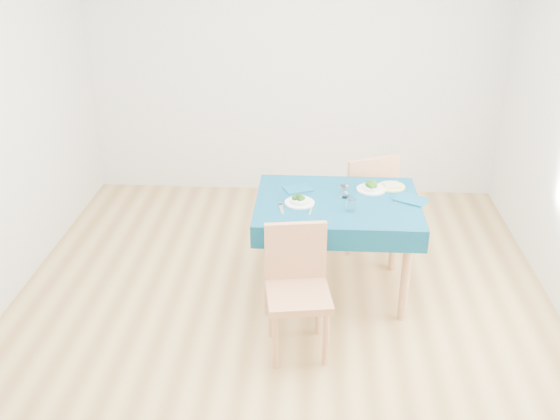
# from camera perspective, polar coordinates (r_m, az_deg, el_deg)

# --- Properties ---
(room_shell) EXTENTS (4.02, 4.52, 2.73)m
(room_shell) POSITION_cam_1_polar(r_m,az_deg,el_deg) (3.89, -0.00, 6.61)
(room_shell) COLOR #9D7941
(room_shell) RESTS_ON ground
(table) EXTENTS (1.15, 0.88, 0.76)m
(table) POSITION_cam_1_polar(r_m,az_deg,el_deg) (4.62, 5.10, -3.40)
(table) COLOR navy
(table) RESTS_ON ground
(chair_near) EXTENTS (0.46, 0.49, 0.99)m
(chair_near) POSITION_cam_1_polar(r_m,az_deg,el_deg) (3.94, 1.70, -6.96)
(chair_near) COLOR tan
(chair_near) RESTS_ON ground
(chair_far) EXTENTS (0.61, 0.63, 1.13)m
(chair_far) POSITION_cam_1_polar(r_m,az_deg,el_deg) (5.27, 7.38, 2.58)
(chair_far) COLOR tan
(chair_far) RESTS_ON ground
(bowl_near) EXTENTS (0.21, 0.21, 0.06)m
(bowl_near) POSITION_cam_1_polar(r_m,az_deg,el_deg) (4.37, 1.81, 0.97)
(bowl_near) COLOR white
(bowl_near) RESTS_ON table
(bowl_far) EXTENTS (0.21, 0.21, 0.07)m
(bowl_far) POSITION_cam_1_polar(r_m,az_deg,el_deg) (4.63, 8.35, 2.18)
(bowl_far) COLOR white
(bowl_far) RESTS_ON table
(fork_near) EXTENTS (0.05, 0.17, 0.00)m
(fork_near) POSITION_cam_1_polar(r_m,az_deg,el_deg) (4.31, 0.14, 0.13)
(fork_near) COLOR silver
(fork_near) RESTS_ON table
(knife_near) EXTENTS (0.04, 0.19, 0.00)m
(knife_near) POSITION_cam_1_polar(r_m,az_deg,el_deg) (4.31, 2.88, 0.10)
(knife_near) COLOR silver
(knife_near) RESTS_ON table
(fork_far) EXTENTS (0.05, 0.19, 0.00)m
(fork_far) POSITION_cam_1_polar(r_m,az_deg,el_deg) (4.56, 5.70, 1.55)
(fork_far) COLOR silver
(fork_far) RESTS_ON table
(knife_far) EXTENTS (0.12, 0.21, 0.00)m
(knife_far) POSITION_cam_1_polar(r_m,az_deg,el_deg) (4.55, 11.02, 1.08)
(knife_far) COLOR silver
(knife_far) RESTS_ON table
(napkin_near) EXTENTS (0.23, 0.20, 0.01)m
(napkin_near) POSITION_cam_1_polar(r_m,az_deg,el_deg) (4.60, 1.66, 1.92)
(napkin_near) COLOR navy
(napkin_near) RESTS_ON table
(napkin_far) EXTENTS (0.27, 0.25, 0.01)m
(napkin_far) POSITION_cam_1_polar(r_m,az_deg,el_deg) (4.52, 11.88, 0.93)
(napkin_far) COLOR navy
(napkin_far) RESTS_ON table
(tumbler_center) EXTENTS (0.07, 0.07, 0.09)m
(tumbler_center) POSITION_cam_1_polar(r_m,az_deg,el_deg) (4.49, 5.92, 1.69)
(tumbler_center) COLOR white
(tumbler_center) RESTS_ON table
(tumbler_side) EXTENTS (0.07, 0.07, 0.09)m
(tumbler_side) POSITION_cam_1_polar(r_m,az_deg,el_deg) (4.29, 6.51, 0.48)
(tumbler_side) COLOR white
(tumbler_side) RESTS_ON table
(side_plate) EXTENTS (0.20, 0.20, 0.01)m
(side_plate) POSITION_cam_1_polar(r_m,az_deg,el_deg) (4.71, 10.17, 2.12)
(side_plate) COLOR #CBD969
(side_plate) RESTS_ON table
(bread_slice) EXTENTS (0.12, 0.12, 0.02)m
(bread_slice) POSITION_cam_1_polar(r_m,az_deg,el_deg) (4.71, 10.18, 2.27)
(bread_slice) COLOR beige
(bread_slice) RESTS_ON side_plate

